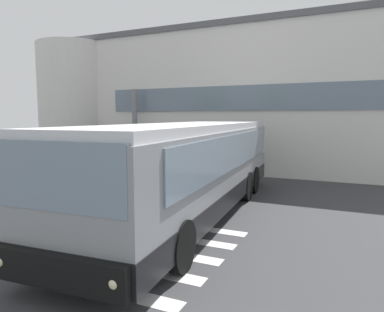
{
  "coord_description": "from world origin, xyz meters",
  "views": [
    {
      "loc": [
        6.39,
        -10.45,
        2.89
      ],
      "look_at": [
        1.32,
        0.71,
        1.5
      ],
      "focal_mm": 32.36,
      "sensor_mm": 36.0,
      "label": 1
    }
  ],
  "objects_px": {
    "safety_bollard_yellow": "(172,170)",
    "bus_main_foreground": "(191,170)",
    "entry_support_column": "(135,130)",
    "passenger_by_doorway": "(157,155)",
    "passenger_near_column": "(143,154)"
  },
  "relations": [
    {
      "from": "bus_main_foreground",
      "to": "safety_bollard_yellow",
      "type": "bearing_deg",
      "value": 123.07
    },
    {
      "from": "safety_bollard_yellow",
      "to": "bus_main_foreground",
      "type": "bearing_deg",
      "value": -56.93
    },
    {
      "from": "bus_main_foreground",
      "to": "passenger_near_column",
      "type": "distance_m",
      "value": 8.41
    },
    {
      "from": "bus_main_foreground",
      "to": "passenger_by_doorway",
      "type": "height_order",
      "value": "bus_main_foreground"
    },
    {
      "from": "passenger_by_doorway",
      "to": "safety_bollard_yellow",
      "type": "relative_size",
      "value": 1.86
    },
    {
      "from": "bus_main_foreground",
      "to": "passenger_near_column",
      "type": "height_order",
      "value": "bus_main_foreground"
    },
    {
      "from": "entry_support_column",
      "to": "safety_bollard_yellow",
      "type": "bearing_deg",
      "value": -29.22
    },
    {
      "from": "passenger_near_column",
      "to": "safety_bollard_yellow",
      "type": "xyz_separation_m",
      "value": [
        2.44,
        -1.32,
        -0.51
      ]
    },
    {
      "from": "passenger_by_doorway",
      "to": "safety_bollard_yellow",
      "type": "height_order",
      "value": "passenger_by_doorway"
    },
    {
      "from": "passenger_near_column",
      "to": "entry_support_column",
      "type": "bearing_deg",
      "value": 148.3
    },
    {
      "from": "entry_support_column",
      "to": "passenger_near_column",
      "type": "relative_size",
      "value": 2.6
    },
    {
      "from": "entry_support_column",
      "to": "bus_main_foreground",
      "type": "bearing_deg",
      "value": -46.29
    },
    {
      "from": "entry_support_column",
      "to": "passenger_near_column",
      "type": "distance_m",
      "value": 1.52
    },
    {
      "from": "entry_support_column",
      "to": "passenger_by_doorway",
      "type": "relative_size",
      "value": 2.6
    },
    {
      "from": "passenger_near_column",
      "to": "passenger_by_doorway",
      "type": "bearing_deg",
      "value": -2.78
    }
  ]
}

